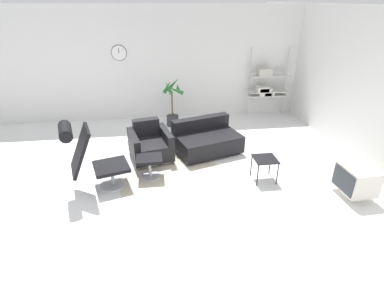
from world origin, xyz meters
The scene contains 11 objects.
ground_plane centered at (0.00, 0.00, 0.00)m, with size 12.00×12.00×0.00m, color white.
wall_back centered at (0.00, 3.30, 1.40)m, with size 12.00×0.09×2.80m.
round_rug centered at (0.04, -0.06, 0.00)m, with size 1.96×1.96×0.01m.
lounge_chair centered at (-1.37, -0.04, 0.68)m, with size 1.07×0.77×1.20m.
ottoman centered at (-0.43, 0.23, 0.29)m, with size 0.45×0.38×0.40m.
armchair_red centered at (-0.42, 0.97, 0.27)m, with size 0.92×0.96×0.72m.
couch_low centered at (0.74, 1.11, 0.25)m, with size 1.46×1.19×0.66m.
side_table centered at (1.54, -0.12, 0.37)m, with size 0.39×0.39×0.42m.
crt_television centered at (2.81, -0.78, 0.29)m, with size 0.50×0.57×0.53m.
potted_plant centered at (0.16, 2.63, 0.50)m, with size 0.52×0.54×1.20m.
shelf_unit centered at (2.65, 3.01, 0.83)m, with size 1.05×0.28×1.80m.
Camera 1 is at (-0.29, -4.42, 2.86)m, focal length 28.00 mm.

